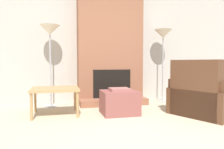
% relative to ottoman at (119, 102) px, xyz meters
% --- Properties ---
extents(ground_plane, '(24.00, 24.00, 0.00)m').
position_rel_ottoman_xyz_m(ground_plane, '(0.10, -1.44, -0.21)').
color(ground_plane, beige).
extents(wall_back, '(6.98, 0.06, 2.60)m').
position_rel_ottoman_xyz_m(wall_back, '(0.10, 1.42, 1.09)').
color(wall_back, '#BCB7AD').
rests_on(wall_back, ground_plane).
extents(fireplace, '(1.44, 0.77, 2.60)m').
position_rel_ottoman_xyz_m(fireplace, '(0.10, 1.16, 1.03)').
color(fireplace, '#935B42').
rests_on(fireplace, ground_plane).
extents(ottoman, '(0.62, 0.55, 0.46)m').
position_rel_ottoman_xyz_m(ottoman, '(0.00, 0.00, 0.00)').
color(ottoman, '#8C4C47').
rests_on(ottoman, ground_plane).
extents(armchair, '(1.34, 1.33, 0.95)m').
position_rel_ottoman_xyz_m(armchair, '(1.42, -0.41, 0.08)').
color(armchair, brown).
rests_on(armchair, ground_plane).
extents(side_table, '(0.80, 0.68, 0.47)m').
position_rel_ottoman_xyz_m(side_table, '(-1.09, 0.21, 0.20)').
color(side_table, tan).
rests_on(side_table, ground_plane).
extents(floor_lamp_left, '(0.40, 0.40, 1.66)m').
position_rel_ottoman_xyz_m(floor_lamp_left, '(-1.19, 1.00, 1.27)').
color(floor_lamp_left, '#ADADB2').
rests_on(floor_lamp_left, ground_plane).
extents(floor_lamp_right, '(0.40, 0.40, 1.66)m').
position_rel_ottoman_xyz_m(floor_lamp_right, '(1.33, 1.00, 1.26)').
color(floor_lamp_right, '#ADADB2').
rests_on(floor_lamp_right, ground_plane).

